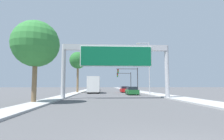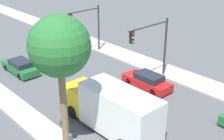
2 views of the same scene
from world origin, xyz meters
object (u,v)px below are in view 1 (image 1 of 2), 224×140
Objects in this scene: car_near_right at (125,89)px; car_far_left at (96,89)px; car_near_center at (132,91)px; sign_gantry at (116,57)px; car_far_right at (97,88)px; traffic_light_near_intersection at (130,75)px; palm_tree_background at (78,61)px; street_lamp_right at (148,64)px; traffic_light_mid_block at (126,78)px; palm_tree_foreground at (36,44)px; truck_box_primary at (94,85)px.

car_far_left is at bearing 122.34° from car_near_right.
car_near_center is 0.96× the size of car_near_right.
sign_gantry is 2.90× the size of car_far_right.
car_near_center is (3.50, 9.32, -4.50)m from sign_gantry.
traffic_light_near_intersection is at bearing -50.51° from car_far_left.
street_lamp_right is at bearing -28.12° from palm_tree_background.
traffic_light_mid_block is at bearing -56.93° from car_far_right.
street_lamp_right is at bearing -73.37° from car_far_right.
sign_gantry is 2.92× the size of car_near_center.
car_near_right is at bearing -99.38° from traffic_light_mid_block.
car_near_center is 0.60× the size of palm_tree_foreground.
palm_tree_foreground is 0.85× the size of palm_tree_background.
sign_gantry is 1.58× the size of truck_box_primary.
car_near_center is at bearing -36.34° from palm_tree_background.
palm_tree_foreground is at bearing -128.73° from car_near_center.
street_lamp_right is at bearing -63.97° from car_far_left.
sign_gantry is 18.64m from palm_tree_background.
street_lamp_right is at bearing 8.92° from car_near_center.
palm_tree_foreground reaches higher than car_near_right.
palm_tree_foreground is (-7.95, -4.96, 0.34)m from sign_gantry.
truck_box_primary is 6.47m from palm_tree_background.
car_near_right is 12.60m from palm_tree_background.
traffic_light_mid_block is 18.25m from palm_tree_background.
street_lamp_right is at bearing -81.35° from traffic_light_near_intersection.
truck_box_primary reaches higher than car_far_left.
car_near_right is 0.81× the size of traffic_light_near_intersection.
palm_tree_background is (0.84, 22.09, 1.58)m from palm_tree_foreground.
traffic_light_near_intersection reaches higher than truck_box_primary.
car_near_center is at bearing -98.01° from traffic_light_near_intersection.
traffic_light_near_intersection is at bearing -70.05° from car_far_right.
sign_gantry is at bearing -85.41° from car_far_right.
truck_box_primary is (-7.00, -2.80, 1.07)m from car_near_right.
car_far_right reaches higher than car_far_left.
palm_tree_background is (-12.38, -12.99, 3.32)m from traffic_light_mid_block.
palm_tree_background reaches higher than truck_box_primary.
truck_box_primary is at bearing 78.33° from palm_tree_foreground.
palm_tree_foreground is (-12.97, -25.08, 1.45)m from traffic_light_near_intersection.
car_far_right is at bearing 90.00° from car_far_left.
traffic_light_mid_block is at bearing 88.56° from traffic_light_near_intersection.
car_far_left is 0.86× the size of traffic_light_mid_block.
traffic_light_mid_block is (8.77, 13.52, 2.02)m from truck_box_primary.
car_far_left is 9.31m from traffic_light_mid_block.
palm_tree_background is at bearing 112.56° from sign_gantry.
sign_gantry is at bearing -100.23° from car_near_right.
car_far_left is 0.56× the size of truck_box_primary.
car_far_left is 0.99× the size of car_near_right.
car_far_right is 16.36m from traffic_light_mid_block.
traffic_light_mid_block reaches higher than car_far_left.
traffic_light_near_intersection is (5.02, 20.12, -1.11)m from sign_gantry.
truck_box_primary is 16.24m from traffic_light_mid_block.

